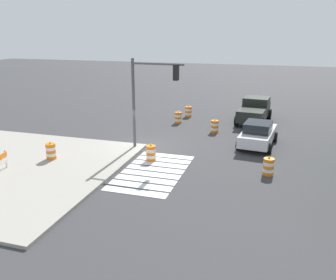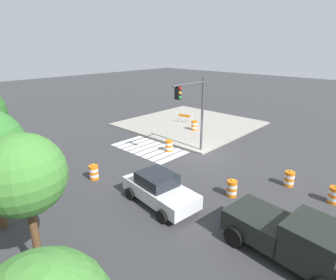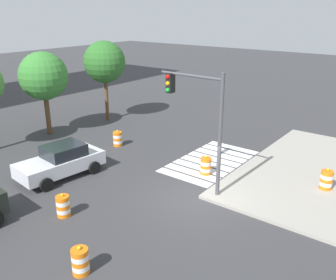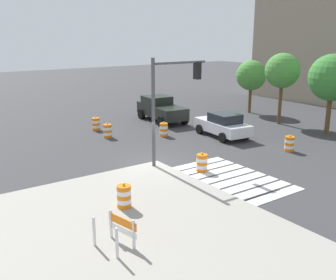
{
  "view_description": "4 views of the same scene",
  "coord_description": "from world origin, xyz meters",
  "px_view_note": "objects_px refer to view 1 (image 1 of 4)",
  "views": [
    {
      "loc": [
        20.77,
        7.72,
        7.25
      ],
      "look_at": [
        1.4,
        1.85,
        1.02
      ],
      "focal_mm": 38.33,
      "sensor_mm": 36.0,
      "label": 1
    },
    {
      "loc": [
        -10.97,
        15.54,
        7.83
      ],
      "look_at": [
        1.0,
        2.73,
        1.68
      ],
      "focal_mm": 28.88,
      "sensor_mm": 36.0,
      "label": 2
    },
    {
      "loc": [
        -12.56,
        -7.86,
        8.11
      ],
      "look_at": [
        1.89,
        3.19,
        1.57
      ],
      "focal_mm": 39.43,
      "sensor_mm": 36.0,
      "label": 3
    },
    {
      "loc": [
        16.84,
        -11.16,
        6.75
      ],
      "look_at": [
        -0.41,
        1.01,
        1.06
      ],
      "focal_mm": 42.09,
      "sensor_mm": 36.0,
      "label": 4
    }
  ],
  "objects_px": {
    "traffic_barrel_median_far": "(268,167)",
    "traffic_barrel_far_curb": "(178,118)",
    "sports_car": "(258,134)",
    "traffic_light_pole": "(151,88)",
    "traffic_barrel_median_near": "(188,112)",
    "traffic_barrel_on_sidewalk": "(51,151)",
    "traffic_barrel_crosswalk_end": "(151,153)",
    "traffic_barrel_near_corner": "(215,126)",
    "pickup_truck": "(255,110)"
  },
  "relations": [
    {
      "from": "sports_car",
      "to": "traffic_barrel_median_far",
      "type": "relative_size",
      "value": 4.39
    },
    {
      "from": "traffic_barrel_near_corner",
      "to": "traffic_light_pole",
      "type": "distance_m",
      "value": 6.99
    },
    {
      "from": "traffic_barrel_median_far",
      "to": "traffic_barrel_on_sidewalk",
      "type": "xyz_separation_m",
      "value": [
        1.52,
        -12.01,
        0.15
      ]
    },
    {
      "from": "sports_car",
      "to": "traffic_barrel_median_far",
      "type": "distance_m",
      "value": 4.94
    },
    {
      "from": "pickup_truck",
      "to": "traffic_barrel_median_far",
      "type": "bearing_deg",
      "value": 7.38
    },
    {
      "from": "traffic_barrel_on_sidewalk",
      "to": "traffic_light_pole",
      "type": "height_order",
      "value": "traffic_light_pole"
    },
    {
      "from": "traffic_barrel_near_corner",
      "to": "traffic_barrel_crosswalk_end",
      "type": "bearing_deg",
      "value": -19.6
    },
    {
      "from": "pickup_truck",
      "to": "traffic_light_pole",
      "type": "bearing_deg",
      "value": -30.86
    },
    {
      "from": "pickup_truck",
      "to": "traffic_barrel_median_near",
      "type": "height_order",
      "value": "pickup_truck"
    },
    {
      "from": "traffic_barrel_median_near",
      "to": "traffic_barrel_far_curb",
      "type": "xyz_separation_m",
      "value": [
        2.4,
        -0.27,
        0.0
      ]
    },
    {
      "from": "traffic_barrel_on_sidewalk",
      "to": "traffic_light_pole",
      "type": "relative_size",
      "value": 0.19
    },
    {
      "from": "traffic_light_pole",
      "to": "traffic_barrel_far_curb",
      "type": "bearing_deg",
      "value": -178.26
    },
    {
      "from": "traffic_barrel_crosswalk_end",
      "to": "traffic_barrel_far_curb",
      "type": "bearing_deg",
      "value": -174.82
    },
    {
      "from": "sports_car",
      "to": "pickup_truck",
      "type": "bearing_deg",
      "value": -174.48
    },
    {
      "from": "traffic_barrel_near_corner",
      "to": "traffic_light_pole",
      "type": "relative_size",
      "value": 0.19
    },
    {
      "from": "sports_car",
      "to": "traffic_barrel_on_sidewalk",
      "type": "bearing_deg",
      "value": -60.28
    },
    {
      "from": "traffic_barrel_near_corner",
      "to": "traffic_barrel_median_near",
      "type": "distance_m",
      "value": 5.24
    },
    {
      "from": "traffic_barrel_median_far",
      "to": "traffic_barrel_far_curb",
      "type": "relative_size",
      "value": 1.0
    },
    {
      "from": "traffic_barrel_median_far",
      "to": "traffic_barrel_far_curb",
      "type": "xyz_separation_m",
      "value": [
        -9.12,
        -7.36,
        0.0
      ]
    },
    {
      "from": "sports_car",
      "to": "traffic_light_pole",
      "type": "bearing_deg",
      "value": -65.74
    },
    {
      "from": "traffic_barrel_median_far",
      "to": "traffic_barrel_on_sidewalk",
      "type": "distance_m",
      "value": 12.1
    },
    {
      "from": "pickup_truck",
      "to": "traffic_barrel_crosswalk_end",
      "type": "height_order",
      "value": "pickup_truck"
    },
    {
      "from": "sports_car",
      "to": "traffic_barrel_crosswalk_end",
      "type": "relative_size",
      "value": 4.39
    },
    {
      "from": "traffic_barrel_on_sidewalk",
      "to": "sports_car",
      "type": "bearing_deg",
      "value": 119.72
    },
    {
      "from": "pickup_truck",
      "to": "traffic_barrel_median_far",
      "type": "distance_m",
      "value": 11.59
    },
    {
      "from": "traffic_barrel_near_corner",
      "to": "traffic_barrel_far_curb",
      "type": "bearing_deg",
      "value": -119.53
    },
    {
      "from": "sports_car",
      "to": "traffic_barrel_on_sidewalk",
      "type": "distance_m",
      "value": 12.85
    },
    {
      "from": "sports_car",
      "to": "traffic_light_pole",
      "type": "xyz_separation_m",
      "value": [
        2.84,
        -6.3,
        3.1
      ]
    },
    {
      "from": "traffic_barrel_near_corner",
      "to": "traffic_barrel_median_far",
      "type": "xyz_separation_m",
      "value": [
        7.24,
        4.06,
        0.0
      ]
    },
    {
      "from": "traffic_light_pole",
      "to": "traffic_barrel_median_near",
      "type": "bearing_deg",
      "value": 179.67
    },
    {
      "from": "pickup_truck",
      "to": "traffic_light_pole",
      "type": "height_order",
      "value": "traffic_light_pole"
    },
    {
      "from": "traffic_barrel_median_far",
      "to": "traffic_light_pole",
      "type": "height_order",
      "value": "traffic_light_pole"
    },
    {
      "from": "sports_car",
      "to": "traffic_barrel_far_curb",
      "type": "distance_m",
      "value": 7.8
    },
    {
      "from": "traffic_barrel_far_curb",
      "to": "traffic_barrel_on_sidewalk",
      "type": "height_order",
      "value": "traffic_barrel_on_sidewalk"
    },
    {
      "from": "traffic_barrel_on_sidewalk",
      "to": "traffic_barrel_median_near",
      "type": "bearing_deg",
      "value": 159.34
    },
    {
      "from": "traffic_barrel_far_curb",
      "to": "traffic_barrel_on_sidewalk",
      "type": "distance_m",
      "value": 11.61
    },
    {
      "from": "traffic_barrel_near_corner",
      "to": "traffic_barrel_median_far",
      "type": "bearing_deg",
      "value": 29.27
    },
    {
      "from": "traffic_barrel_crosswalk_end",
      "to": "traffic_barrel_median_far",
      "type": "height_order",
      "value": "same"
    },
    {
      "from": "sports_car",
      "to": "traffic_barrel_median_near",
      "type": "distance_m",
      "value": 9.14
    },
    {
      "from": "traffic_barrel_far_curb",
      "to": "traffic_barrel_near_corner",
      "type": "bearing_deg",
      "value": 60.47
    },
    {
      "from": "pickup_truck",
      "to": "traffic_barrel_crosswalk_end",
      "type": "distance_m",
      "value": 12.35
    },
    {
      "from": "sports_car",
      "to": "traffic_barrel_far_curb",
      "type": "xyz_separation_m",
      "value": [
        -4.27,
        -6.52,
        -0.36
      ]
    },
    {
      "from": "traffic_barrel_median_near",
      "to": "traffic_barrel_far_curb",
      "type": "distance_m",
      "value": 2.42
    },
    {
      "from": "sports_car",
      "to": "traffic_barrel_median_near",
      "type": "height_order",
      "value": "sports_car"
    },
    {
      "from": "traffic_barrel_median_far",
      "to": "traffic_light_pole",
      "type": "xyz_separation_m",
      "value": [
        -2.01,
        -7.15,
        3.46
      ]
    },
    {
      "from": "traffic_barrel_near_corner",
      "to": "traffic_barrel_median_near",
      "type": "height_order",
      "value": "same"
    },
    {
      "from": "traffic_barrel_far_curb",
      "to": "traffic_barrel_on_sidewalk",
      "type": "xyz_separation_m",
      "value": [
        10.64,
        -4.64,
        0.15
      ]
    },
    {
      "from": "traffic_barrel_median_near",
      "to": "sports_car",
      "type": "bearing_deg",
      "value": 43.13
    },
    {
      "from": "traffic_barrel_near_corner",
      "to": "traffic_barrel_far_curb",
      "type": "relative_size",
      "value": 1.0
    },
    {
      "from": "traffic_barrel_near_corner",
      "to": "traffic_barrel_far_curb",
      "type": "height_order",
      "value": "same"
    }
  ]
}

